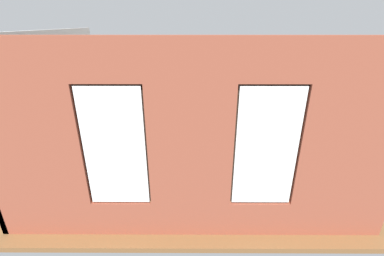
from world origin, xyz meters
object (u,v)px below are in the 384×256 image
at_px(remote_silver, 179,146).
at_px(potted_plant_near_tv, 78,165).
at_px(coffee_table, 193,147).
at_px(potted_plant_between_couches, 265,169).
at_px(couch_left, 290,150).
at_px(potted_plant_beside_window_right, 53,185).
at_px(tv_flatscreen, 72,130).
at_px(papasan_chair, 164,122).
at_px(cup_ceramic, 188,141).
at_px(candle_jar, 206,141).
at_px(media_console, 77,155).
at_px(remote_gray, 193,144).
at_px(potted_plant_by_left_couch, 261,127).
at_px(potted_plant_corner_far_left, 337,183).
at_px(couch_by_window, 188,193).
at_px(potted_plant_mid_room_small, 223,136).
at_px(potted_plant_foreground_right, 114,116).
at_px(table_plant_small, 197,143).

distance_m(remote_silver, potted_plant_near_tv, 2.47).
height_order(coffee_table, potted_plant_between_couches, potted_plant_between_couches).
distance_m(couch_left, potted_plant_beside_window_right, 5.57).
relative_size(tv_flatscreen, papasan_chair, 1.24).
relative_size(cup_ceramic, candle_jar, 0.83).
height_order(media_console, potted_plant_between_couches, potted_plant_between_couches).
relative_size(potted_plant_beside_window_right, potted_plant_between_couches, 0.91).
bearing_deg(cup_ceramic, remote_gray, 150.27).
height_order(couch_left, remote_gray, couch_left).
xyz_separation_m(cup_ceramic, potted_plant_by_left_couch, (-2.30, -1.26, -0.10)).
xyz_separation_m(couch_left, potted_plant_corner_far_left, (-0.15, 1.96, 0.31)).
bearing_deg(couch_by_window, potted_plant_mid_room_small, -110.47).
relative_size(remote_silver, potted_plant_foreground_right, 0.21).
height_order(coffee_table, cup_ceramic, cup_ceramic).
xyz_separation_m(cup_ceramic, potted_plant_corner_far_left, (-2.85, 2.15, 0.15)).
bearing_deg(cup_ceramic, potted_plant_corner_far_left, 143.03).
bearing_deg(potted_plant_corner_far_left, candle_jar, -42.77).
height_order(candle_jar, potted_plant_mid_room_small, potted_plant_mid_room_small).
height_order(couch_left, potted_plant_by_left_couch, couch_left).
bearing_deg(remote_gray, potted_plant_beside_window_right, 90.25).
bearing_deg(potted_plant_corner_far_left, potted_plant_mid_room_small, -55.71).
bearing_deg(table_plant_small, coffee_table, -48.80).
distance_m(tv_flatscreen, papasan_chair, 2.91).
distance_m(remote_gray, potted_plant_corner_far_left, 3.40).
height_order(couch_by_window, remote_gray, couch_by_window).
xyz_separation_m(cup_ceramic, potted_plant_beside_window_right, (2.51, 2.14, 0.11)).
bearing_deg(cup_ceramic, potted_plant_mid_room_small, -151.75).
relative_size(potted_plant_near_tv, potted_plant_beside_window_right, 0.81).
height_order(couch_left, media_console, couch_left).
xyz_separation_m(candle_jar, potted_plant_corner_far_left, (-2.36, 2.18, 0.14)).
bearing_deg(potted_plant_foreground_right, media_console, 82.90).
bearing_deg(potted_plant_near_tv, table_plant_small, -153.12).
height_order(potted_plant_between_couches, potted_plant_mid_room_small, potted_plant_between_couches).
distance_m(candle_jar, potted_plant_mid_room_small, 0.74).
relative_size(remote_gray, potted_plant_by_left_couch, 0.31).
height_order(tv_flatscreen, papasan_chair, tv_flatscreen).
xyz_separation_m(papasan_chair, potted_plant_by_left_couch, (-3.11, 0.32, -0.03)).
bearing_deg(tv_flatscreen, cup_ceramic, -171.61).
xyz_separation_m(candle_jar, media_console, (3.34, 0.46, -0.20)).
bearing_deg(potted_plant_near_tv, media_console, -63.35).
relative_size(tv_flatscreen, potted_plant_beside_window_right, 0.91).
bearing_deg(potted_plant_between_couches, papasan_chair, -57.18).
height_order(remote_silver, potted_plant_between_couches, potted_plant_between_couches).
height_order(cup_ceramic, potted_plant_foreground_right, potted_plant_foreground_right).
xyz_separation_m(media_console, potted_plant_mid_room_small, (-3.86, -0.97, 0.11)).
distance_m(cup_ceramic, tv_flatscreen, 2.92).
bearing_deg(tv_flatscreen, remote_gray, -173.69).
height_order(coffee_table, table_plant_small, table_plant_small).
xyz_separation_m(tv_flatscreen, potted_plant_corner_far_left, (-5.69, 1.73, -0.36)).
height_order(coffee_table, potted_plant_by_left_couch, potted_plant_by_left_couch).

